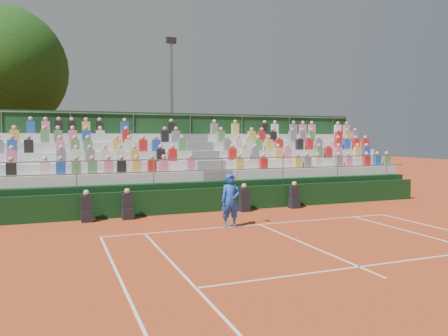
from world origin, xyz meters
name	(u,v)px	position (x,y,z in m)	size (l,w,h in m)	color
ground	(259,225)	(0.00, 0.00, 0.00)	(90.00, 90.00, 0.00)	#B8441E
courtside_wall	(227,199)	(0.00, 3.20, 0.50)	(20.00, 0.15, 1.00)	black
line_officials	(194,203)	(-1.58, 2.75, 0.48)	(9.14, 0.40, 1.19)	black
grandstand	(203,178)	(0.00, 6.43, 1.09)	(20.00, 5.20, 4.40)	black
tennis_player	(231,201)	(-1.14, -0.07, 0.94)	(0.89, 0.52, 2.22)	blue
tree_east	(2,69)	(-9.52, 14.94, 7.10)	(7.44, 7.44, 10.83)	#351E13
floodlight_mast	(172,102)	(0.02, 12.43, 5.28)	(0.60, 0.25, 9.18)	gray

